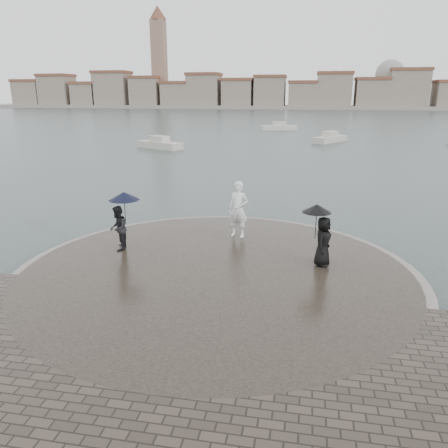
# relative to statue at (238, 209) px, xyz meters

# --- Properties ---
(ground) EXTENTS (400.00, 400.00, 0.00)m
(ground) POSITION_rel_statue_xyz_m (-0.15, -6.87, -1.42)
(ground) COLOR #2B3835
(ground) RESTS_ON ground
(kerb_ring) EXTENTS (12.50, 12.50, 0.32)m
(kerb_ring) POSITION_rel_statue_xyz_m (-0.15, -3.37, -1.26)
(kerb_ring) COLOR gray
(kerb_ring) RESTS_ON ground
(quay_tip) EXTENTS (11.90, 11.90, 0.36)m
(quay_tip) POSITION_rel_statue_xyz_m (-0.15, -3.37, -1.24)
(quay_tip) COLOR #2D261E
(quay_tip) RESTS_ON ground
(statue) EXTENTS (0.88, 0.69, 2.12)m
(statue) POSITION_rel_statue_xyz_m (0.00, 0.00, 0.00)
(statue) COLOR white
(statue) RESTS_ON quay_tip
(visitor_left) EXTENTS (1.16, 1.07, 2.04)m
(visitor_left) POSITION_rel_statue_xyz_m (-3.76, -2.18, 0.07)
(visitor_left) COLOR black
(visitor_left) RESTS_ON quay_tip
(visitor_right) EXTENTS (1.06, 1.01, 1.95)m
(visitor_right) POSITION_rel_statue_xyz_m (2.99, -2.34, 0.01)
(visitor_right) COLOR black
(visitor_right) RESTS_ON quay_tip
(far_skyline) EXTENTS (260.00, 20.00, 37.00)m
(far_skyline) POSITION_rel_statue_xyz_m (-6.45, 153.84, 4.19)
(far_skyline) COLOR gray
(far_skyline) RESTS_ON ground
(boats) EXTENTS (37.69, 29.83, 1.50)m
(boats) POSITION_rel_statue_xyz_m (2.52, 39.82, -1.04)
(boats) COLOR beige
(boats) RESTS_ON ground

